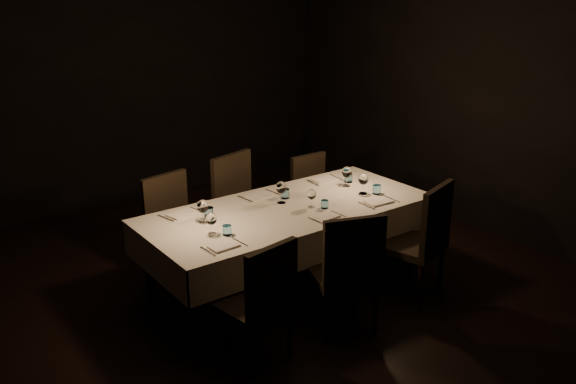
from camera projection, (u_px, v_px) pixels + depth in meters
room at (288, 123)px, 4.96m from camera, size 5.01×6.01×3.01m
dining_table at (288, 215)px, 5.23m from camera, size 2.52×1.12×0.76m
chair_near_left at (261, 297)px, 4.22m from camera, size 0.52×0.52×0.94m
place_setting_near_left at (219, 230)px, 4.57m from camera, size 0.32×0.40×0.18m
chair_near_center at (347, 268)px, 4.59m from camera, size 0.61×0.61×1.00m
place_setting_near_center at (319, 203)px, 5.11m from camera, size 0.30×0.39×0.16m
chair_near_right at (420, 237)px, 5.10m from camera, size 0.62×0.62×1.04m
place_setting_near_right at (371, 188)px, 5.44m from camera, size 0.35×0.41×0.19m
chair_far_left at (175, 224)px, 5.43m from camera, size 0.55×0.55×0.98m
place_setting_far_left at (198, 210)px, 4.93m from camera, size 0.37×0.41×0.20m
chair_far_center at (242, 205)px, 5.82m from camera, size 0.61×0.61×1.05m
place_setting_far_center at (275, 192)px, 5.36m from camera, size 0.36×0.42×0.20m
chair_far_right at (314, 193)px, 6.36m from camera, size 0.42×0.42×0.89m
place_setting_far_right at (340, 176)px, 5.78m from camera, size 0.35×0.41×0.19m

